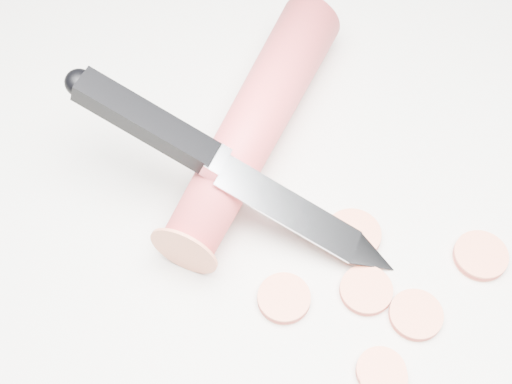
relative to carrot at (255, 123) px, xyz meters
name	(u,v)px	position (x,y,z in m)	size (l,w,h in m)	color
ground	(340,226)	(0.03, -0.09, -0.02)	(2.40, 2.40, 0.00)	beige
carrot	(255,123)	(0.00, 0.00, 0.00)	(0.04, 0.04, 0.22)	#D73940
carrot_slice_0	(353,235)	(0.03, -0.10, -0.02)	(0.04, 0.04, 0.01)	#E6734E
carrot_slice_1	(284,298)	(-0.03, -0.12, -0.02)	(0.03, 0.03, 0.01)	#E6734E
carrot_slice_2	(366,290)	(0.02, -0.14, -0.02)	(0.03, 0.03, 0.01)	#E6734E
carrot_slice_3	(383,378)	(0.00, -0.19, -0.02)	(0.03, 0.03, 0.01)	#E6734E
carrot_slice_4	(481,256)	(0.10, -0.14, -0.02)	(0.03, 0.03, 0.01)	#E6734E
carrot_slice_5	(416,315)	(0.04, -0.16, -0.02)	(0.03, 0.03, 0.01)	#E6734E
carrot_slice_6	(381,372)	(0.00, -0.19, -0.02)	(0.03, 0.03, 0.01)	#E6734E
kitchen_knife	(234,170)	(-0.03, -0.05, 0.02)	(0.18, 0.18, 0.09)	silver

